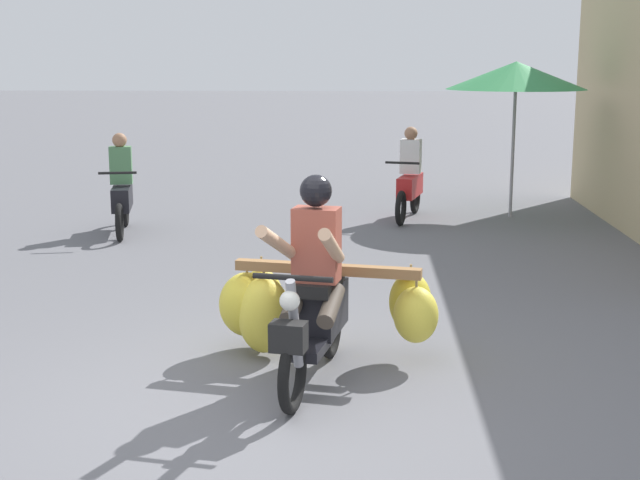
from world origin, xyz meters
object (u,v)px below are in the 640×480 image
(motorbike_main_loaded, at_px, (305,303))
(motorbike_distant_ahead_right, at_px, (410,182))
(motorbike_distant_ahead_left, at_px, (122,193))
(market_umbrella_near_shop, at_px, (516,76))

(motorbike_main_loaded, bearing_deg, motorbike_distant_ahead_right, 80.15)
(motorbike_main_loaded, distance_m, motorbike_distant_ahead_right, 6.77)
(motorbike_distant_ahead_left, distance_m, market_umbrella_near_shop, 6.06)
(motorbike_main_loaded, relative_size, motorbike_distant_ahead_right, 1.18)
(motorbike_main_loaded, xyz_separation_m, motorbike_distant_ahead_right, (1.16, 6.67, 0.06))
(motorbike_main_loaded, relative_size, motorbike_distant_ahead_left, 1.17)
(motorbike_main_loaded, bearing_deg, motorbike_distant_ahead_left, 118.67)
(motorbike_main_loaded, distance_m, market_umbrella_near_shop, 7.58)
(motorbike_main_loaded, xyz_separation_m, market_umbrella_near_shop, (2.73, 6.88, 1.65))
(motorbike_distant_ahead_left, xyz_separation_m, motorbike_distant_ahead_right, (4.07, 1.33, 0.00))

